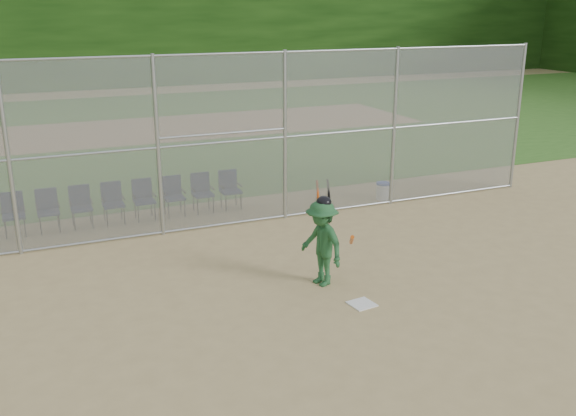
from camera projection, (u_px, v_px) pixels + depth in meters
name	position (u px, v px, depth m)	size (l,w,h in m)	color
ground	(346.00, 310.00, 10.90)	(100.00, 100.00, 0.00)	tan
grass_strip	(140.00, 130.00, 26.66)	(100.00, 100.00, 0.00)	#2F5D1C
dirt_patch_far	(140.00, 130.00, 26.66)	(24.00, 24.00, 0.00)	tan
backstop_fence	(245.00, 137.00, 14.66)	(16.09, 0.09, 4.00)	gray
home_plate	(362.00, 304.00, 11.11)	(0.41, 0.41, 0.02)	silver
batter_at_plate	(322.00, 242.00, 11.69)	(1.03, 1.34, 1.70)	#21532A
water_cooler	(383.00, 191.00, 17.09)	(0.36, 0.36, 0.46)	white
spare_bats	(324.00, 197.00, 15.91)	(0.36, 0.27, 0.84)	#D84C14
chair_1	(14.00, 215.00, 14.32)	(0.54, 0.52, 0.96)	#0E1736
chair_2	(48.00, 211.00, 14.59)	(0.54, 0.52, 0.96)	#0E1736
chair_3	(81.00, 207.00, 14.87)	(0.54, 0.52, 0.96)	#0E1736
chair_4	(113.00, 204.00, 15.14)	(0.54, 0.52, 0.96)	#0E1736
chair_5	(144.00, 200.00, 15.42)	(0.54, 0.52, 0.96)	#0E1736
chair_6	(174.00, 197.00, 15.69)	(0.54, 0.52, 0.96)	#0E1736
chair_7	(203.00, 193.00, 15.97)	(0.54, 0.52, 0.96)	#0E1736
chair_8	(231.00, 190.00, 16.24)	(0.54, 0.52, 0.96)	#0E1736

